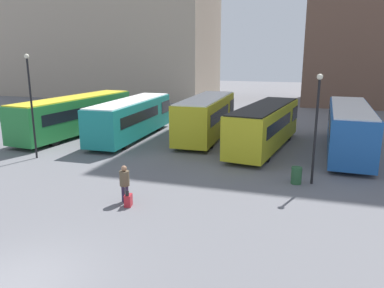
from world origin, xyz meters
name	(u,v)px	position (x,y,z in m)	size (l,w,h in m)	color
ground_plane	(17,285)	(0.00, 0.00, 0.00)	(160.00, 160.00, 0.00)	slate
building_block_left	(108,5)	(-22.19, 45.08, 13.32)	(31.48, 13.72, 26.64)	tan
bus_0	(77,114)	(-10.03, 17.87, 1.64)	(3.60, 12.06, 2.99)	#237A38
bus_1	(132,117)	(-5.30, 18.05, 1.59)	(2.76, 10.57, 2.91)	#19847F
bus_2	(206,116)	(0.12, 19.61, 1.69)	(2.79, 9.67, 3.12)	gold
bus_3	(265,125)	(4.73, 17.78, 1.60)	(3.84, 10.51, 2.94)	gold
bus_4	(349,127)	(10.04, 18.37, 1.66)	(2.85, 11.12, 3.05)	#1E56A3
traveler	(124,180)	(0.11, 6.35, 0.98)	(0.51, 0.51, 1.64)	#382D4C
suitcase	(128,200)	(0.45, 5.96, 0.26)	(0.36, 0.48, 0.74)	#B7232D
lamp_post_0	(316,120)	(7.85, 11.21, 3.19)	(0.28, 0.28, 5.38)	black
lamp_post_1	(31,99)	(-8.40, 11.05, 3.65)	(0.28, 0.28, 6.27)	black
trash_bin	(296,175)	(7.12, 11.00, 0.42)	(0.52, 0.52, 0.85)	#285633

